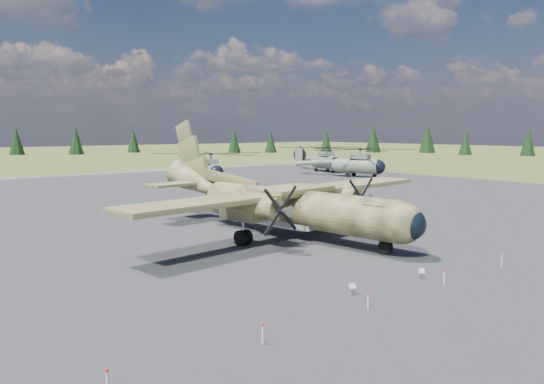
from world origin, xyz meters
TOP-DOWN VIEW (x-y plane):
  - ground at (0.00, 0.00)m, footprint 500.00×500.00m
  - apron at (0.00, 10.00)m, footprint 120.00×120.00m
  - transport_plane at (4.11, 1.92)m, footprint 28.85×26.10m
  - helicopter_near at (22.81, 40.83)m, footprint 22.45×22.75m
  - helicopter_mid at (47.53, 32.66)m, footprint 24.84×24.93m
  - helicopter_far at (51.62, 44.48)m, footprint 23.09×24.02m
  - info_placard_left at (-2.89, -11.57)m, footprint 0.40×0.20m
  - info_placard_right at (2.03, -12.10)m, footprint 0.42×0.24m
  - barrier_fence at (-0.46, -0.08)m, footprint 33.12×29.62m
  - treeline at (-3.37, -5.52)m, footprint 327.37×330.33m

SIDE VIEW (x-z plane):
  - ground at x=0.00m, z-range 0.00..0.00m
  - apron at x=0.00m, z-range -0.02..0.02m
  - info_placard_left at x=-2.89m, z-range 0.10..0.70m
  - info_placard_right at x=2.03m, z-range 0.10..0.73m
  - barrier_fence at x=-0.46m, z-range 0.08..0.93m
  - transport_plane at x=4.11m, z-range -2.02..7.47m
  - helicopter_near at x=22.81m, z-range 0.95..5.50m
  - helicopter_far at x=51.62m, z-range 1.01..5.85m
  - helicopter_mid at x=47.53m, z-range 1.03..5.95m
  - treeline at x=-3.37m, z-range -0.68..10.28m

